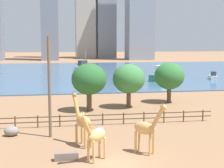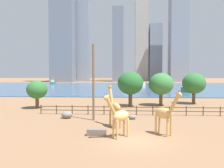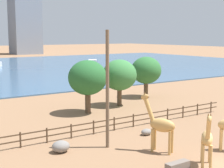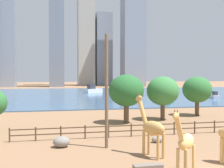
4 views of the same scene
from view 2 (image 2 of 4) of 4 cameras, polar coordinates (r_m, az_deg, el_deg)
name	(u,v)px [view 2 (image 2 of 4)]	position (r m, az deg, el deg)	size (l,w,h in m)	color
ground_plane	(128,87)	(98.64, 4.09, -0.70)	(400.00, 400.00, 0.00)	#8C6647
harbor_water	(128,87)	(95.64, 4.10, -0.74)	(180.00, 86.00, 0.20)	#3D6084
giraffe_tall	(165,113)	(21.16, 13.66, -7.45)	(2.44, 2.58, 4.36)	tan
giraffe_companion	(119,116)	(19.80, 1.93, -8.33)	(2.50, 2.42, 4.15)	tan
giraffe_young	(115,107)	(23.78, 0.68, -6.02)	(1.83, 2.84, 4.65)	tan
utility_pole	(93,82)	(27.00, -4.86, 0.43)	(0.28, 0.28, 9.43)	brown
boulder_near_fence	(67,115)	(29.22, -11.73, -7.85)	(1.41, 1.22, 0.92)	gray
boulder_by_pole	(132,117)	(28.14, 5.29, -8.56)	(1.04, 0.77, 0.58)	gray
feeding_trough	(97,132)	(20.92, -4.04, -12.47)	(1.80, 0.60, 0.60)	#72665B
enclosure_fence	(130,110)	(30.88, 4.77, -6.66)	(26.12, 0.14, 1.30)	#4C3826
tree_left_large	(130,83)	(38.32, 4.83, 0.20)	(4.49, 4.49, 6.18)	brown
tree_center_broad	(194,84)	(44.58, 20.61, 0.12)	(4.37, 4.37, 5.91)	brown
tree_right_tall	(161,84)	(40.36, 12.68, -0.01)	(4.39, 4.39, 5.93)	brown
tree_left_small	(37,90)	(38.35, -19.00, -1.44)	(3.40, 3.40, 4.68)	brown
boat_ferry	(138,84)	(100.75, 6.69, 0.06)	(7.08, 5.93, 6.19)	silver
boat_tug	(53,82)	(125.53, -15.20, 0.39)	(1.98, 5.28, 4.72)	#337259
boat_barge	(189,88)	(72.60, 19.53, -0.99)	(6.33, 7.87, 3.33)	#337259
skyline_tower_needle	(155,53)	(187.92, 11.16, 7.96)	(10.08, 14.15, 46.58)	gray
skyline_block_central	(142,29)	(188.50, 7.73, 14.12)	(10.43, 10.35, 86.61)	#ADA89E
skyline_tower_glass	(80,41)	(171.79, -8.38, 11.01)	(14.36, 8.54, 61.60)	gray
skyline_block_left	(118,45)	(168.53, 1.61, 10.09)	(8.20, 13.48, 55.15)	slate
skyline_block_right	(178,38)	(169.83, 16.95, 11.46)	(12.72, 11.77, 64.17)	gray
skyline_tower_short	(62,30)	(164.09, -12.83, 13.54)	(16.30, 11.10, 73.83)	slate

